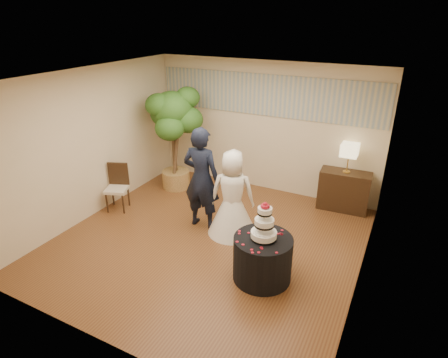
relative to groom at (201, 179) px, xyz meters
The scene contains 15 objects.
floor 1.11m from the groom, 49.41° to the right, with size 5.00×5.00×0.00m, color brown.
ceiling 1.93m from the groom, 49.41° to the right, with size 5.00×5.00×0.00m, color white.
wall_back 2.15m from the groom, 80.00° to the left, with size 5.00×0.06×2.80m, color beige.
wall_front 2.98m from the groom, 82.88° to the right, with size 5.00×0.06×2.80m, color beige.
wall_left 2.22m from the groom, 168.69° to the right, with size 0.06×5.00×2.80m, color beige.
wall_right 2.93m from the groom, ahead, with size 0.06×5.00×2.80m, color beige.
mural_border 2.38m from the groom, 79.90° to the left, with size 4.90×0.02×0.85m, color #A3A799.
groom is the anchor object (origin of this frame).
bride 0.63m from the groom, ahead, with size 0.88×0.88×1.57m, color white.
cake_table 1.92m from the groom, 30.67° to the right, with size 0.87×0.87×0.70m, color black.
wedding_cake 1.82m from the groom, 30.67° to the right, with size 0.38×0.38×0.59m, color white, non-canonical shape.
console 2.92m from the groom, 39.79° to the left, with size 0.97×0.43×0.81m, color black.
table_lamp 2.87m from the groom, 39.79° to the left, with size 0.32×0.32×0.58m, color beige, non-canonical shape.
ficus_tree 1.82m from the groom, 139.55° to the left, with size 1.10×1.10×2.30m, color #2C581C, non-canonical shape.
side_chair 1.91m from the groom, behind, with size 0.43×0.45×0.94m, color black, non-canonical shape.
Camera 1 is at (2.76, -4.82, 3.68)m, focal length 30.00 mm.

